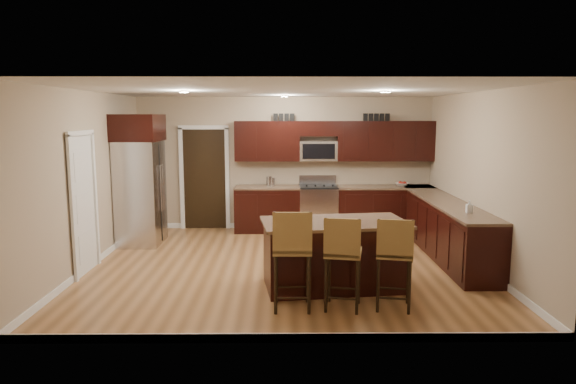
{
  "coord_description": "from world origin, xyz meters",
  "views": [
    {
      "loc": [
        -0.01,
        -7.77,
        2.33
      ],
      "look_at": [
        0.05,
        0.4,
        1.11
      ],
      "focal_mm": 32.0,
      "sensor_mm": 36.0,
      "label": 1
    }
  ],
  "objects_px": {
    "island": "(334,256)",
    "stool_right": "(394,253)",
    "stool_mid": "(343,252)",
    "refrigerator": "(140,178)",
    "stool_left": "(292,248)",
    "range": "(318,208)"
  },
  "relations": [
    {
      "from": "island",
      "to": "stool_left",
      "type": "distance_m",
      "value": 1.09
    },
    {
      "from": "island",
      "to": "refrigerator",
      "type": "relative_size",
      "value": 0.87
    },
    {
      "from": "range",
      "to": "refrigerator",
      "type": "bearing_deg",
      "value": -163.34
    },
    {
      "from": "stool_mid",
      "to": "stool_right",
      "type": "height_order",
      "value": "stool_mid"
    },
    {
      "from": "stool_left",
      "to": "stool_mid",
      "type": "distance_m",
      "value": 0.6
    },
    {
      "from": "range",
      "to": "island",
      "type": "xyz_separation_m",
      "value": [
        -0.01,
        -3.45,
        -0.04
      ]
    },
    {
      "from": "refrigerator",
      "to": "stool_mid",
      "type": "bearing_deg",
      "value": -45.01
    },
    {
      "from": "stool_left",
      "to": "stool_mid",
      "type": "bearing_deg",
      "value": 0.83
    },
    {
      "from": "stool_left",
      "to": "stool_mid",
      "type": "xyz_separation_m",
      "value": [
        0.6,
        0.01,
        -0.05
      ]
    },
    {
      "from": "island",
      "to": "refrigerator",
      "type": "bearing_deg",
      "value": 135.59
    },
    {
      "from": "stool_mid",
      "to": "stool_left",
      "type": "bearing_deg",
      "value": -168.2
    },
    {
      "from": "stool_left",
      "to": "stool_right",
      "type": "xyz_separation_m",
      "value": [
        1.22,
        0.01,
        -0.06
      ]
    },
    {
      "from": "stool_right",
      "to": "refrigerator",
      "type": "distance_m",
      "value": 5.15
    },
    {
      "from": "range",
      "to": "stool_right",
      "type": "bearing_deg",
      "value": -81.73
    },
    {
      "from": "island",
      "to": "stool_right",
      "type": "bearing_deg",
      "value": -60.62
    },
    {
      "from": "island",
      "to": "stool_left",
      "type": "bearing_deg",
      "value": -131.93
    },
    {
      "from": "stool_mid",
      "to": "refrigerator",
      "type": "relative_size",
      "value": 0.49
    },
    {
      "from": "range",
      "to": "stool_mid",
      "type": "distance_m",
      "value": 4.3
    },
    {
      "from": "stool_mid",
      "to": "refrigerator",
      "type": "xyz_separation_m",
      "value": [
        -3.31,
        3.31,
        0.48
      ]
    },
    {
      "from": "island",
      "to": "refrigerator",
      "type": "distance_m",
      "value": 4.18
    },
    {
      "from": "range",
      "to": "stool_mid",
      "type": "xyz_separation_m",
      "value": [
        0.01,
        -4.29,
        0.25
      ]
    },
    {
      "from": "range",
      "to": "island",
      "type": "height_order",
      "value": "range"
    }
  ]
}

